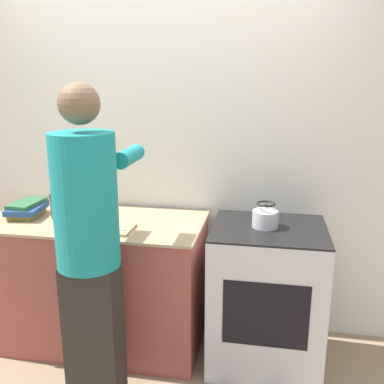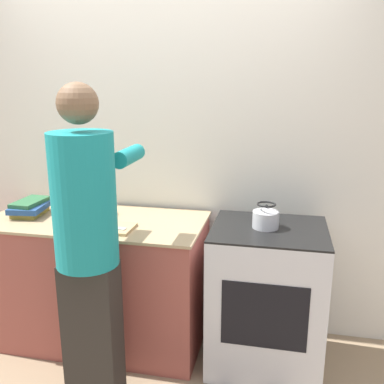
{
  "view_description": "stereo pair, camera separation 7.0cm",
  "coord_description": "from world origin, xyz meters",
  "px_view_note": "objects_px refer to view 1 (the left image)",
  "views": [
    {
      "loc": [
        0.73,
        -2.19,
        1.79
      ],
      "look_at": [
        0.29,
        0.23,
        1.13
      ],
      "focal_mm": 40.0,
      "sensor_mm": 36.0,
      "label": 1
    },
    {
      "loc": [
        0.8,
        -2.18,
        1.79
      ],
      "look_at": [
        0.29,
        0.23,
        1.13
      ],
      "focal_mm": 40.0,
      "sensor_mm": 36.0,
      "label": 2
    }
  ],
  "objects_px": {
    "oven": "(266,296)",
    "bowl_prep": "(102,211)",
    "cutting_board": "(109,229)",
    "kettle": "(265,217)",
    "person": "(89,241)",
    "knife": "(108,228)",
    "canister_jar": "(60,206)"
  },
  "relations": [
    {
      "from": "oven",
      "to": "cutting_board",
      "type": "xyz_separation_m",
      "value": [
        -0.97,
        -0.14,
        0.44
      ]
    },
    {
      "from": "person",
      "to": "kettle",
      "type": "xyz_separation_m",
      "value": [
        0.9,
        0.53,
        0.01
      ]
    },
    {
      "from": "person",
      "to": "knife",
      "type": "relative_size",
      "value": 7.82
    },
    {
      "from": "oven",
      "to": "person",
      "type": "xyz_separation_m",
      "value": [
        -0.93,
        -0.53,
        0.51
      ]
    },
    {
      "from": "oven",
      "to": "bowl_prep",
      "type": "relative_size",
      "value": 6.49
    },
    {
      "from": "oven",
      "to": "cutting_board",
      "type": "bearing_deg",
      "value": -171.89
    },
    {
      "from": "kettle",
      "to": "person",
      "type": "bearing_deg",
      "value": -149.32
    },
    {
      "from": "oven",
      "to": "kettle",
      "type": "height_order",
      "value": "kettle"
    },
    {
      "from": "knife",
      "to": "canister_jar",
      "type": "xyz_separation_m",
      "value": [
        -0.41,
        0.2,
        0.06
      ]
    },
    {
      "from": "oven",
      "to": "knife",
      "type": "xyz_separation_m",
      "value": [
        -0.97,
        -0.15,
        0.45
      ]
    },
    {
      "from": "knife",
      "to": "kettle",
      "type": "relative_size",
      "value": 1.43
    },
    {
      "from": "person",
      "to": "cutting_board",
      "type": "distance_m",
      "value": 0.4
    },
    {
      "from": "cutting_board",
      "to": "kettle",
      "type": "height_order",
      "value": "kettle"
    },
    {
      "from": "oven",
      "to": "canister_jar",
      "type": "bearing_deg",
      "value": 178.07
    },
    {
      "from": "person",
      "to": "bowl_prep",
      "type": "distance_m",
      "value": 0.7
    },
    {
      "from": "person",
      "to": "canister_jar",
      "type": "distance_m",
      "value": 0.74
    },
    {
      "from": "bowl_prep",
      "to": "oven",
      "type": "bearing_deg",
      "value": -6.74
    },
    {
      "from": "oven",
      "to": "person",
      "type": "relative_size",
      "value": 0.52
    },
    {
      "from": "kettle",
      "to": "canister_jar",
      "type": "xyz_separation_m",
      "value": [
        -1.36,
        0.04,
        -0.02
      ]
    },
    {
      "from": "oven",
      "to": "canister_jar",
      "type": "xyz_separation_m",
      "value": [
        -1.39,
        0.05,
        0.51
      ]
    },
    {
      "from": "kettle",
      "to": "canister_jar",
      "type": "relative_size",
      "value": 1.0
    },
    {
      "from": "oven",
      "to": "knife",
      "type": "relative_size",
      "value": 4.04
    },
    {
      "from": "cutting_board",
      "to": "oven",
      "type": "bearing_deg",
      "value": 8.11
    },
    {
      "from": "cutting_board",
      "to": "kettle",
      "type": "distance_m",
      "value": 0.96
    },
    {
      "from": "oven",
      "to": "cutting_board",
      "type": "relative_size",
      "value": 3.11
    },
    {
      "from": "bowl_prep",
      "to": "canister_jar",
      "type": "relative_size",
      "value": 0.89
    },
    {
      "from": "cutting_board",
      "to": "bowl_prep",
      "type": "relative_size",
      "value": 2.09
    },
    {
      "from": "cutting_board",
      "to": "canister_jar",
      "type": "xyz_separation_m",
      "value": [
        -0.41,
        0.19,
        0.07
      ]
    },
    {
      "from": "knife",
      "to": "cutting_board",
      "type": "bearing_deg",
      "value": 99.03
    },
    {
      "from": "cutting_board",
      "to": "bowl_prep",
      "type": "bearing_deg",
      "value": 119.65
    },
    {
      "from": "person",
      "to": "canister_jar",
      "type": "height_order",
      "value": "person"
    },
    {
      "from": "person",
      "to": "cutting_board",
      "type": "xyz_separation_m",
      "value": [
        -0.05,
        0.39,
        -0.07
      ]
    }
  ]
}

